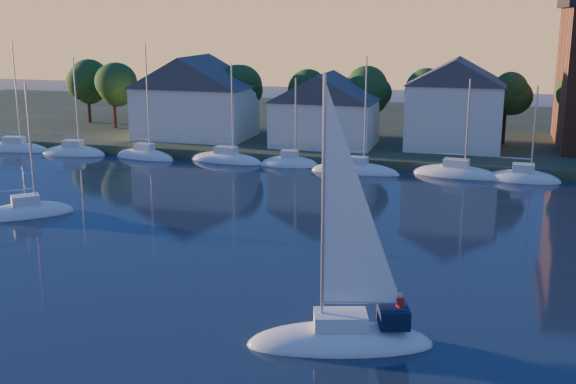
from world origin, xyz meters
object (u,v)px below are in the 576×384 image
at_px(clubhouse_centre, 325,108).
at_px(hero_sailboat, 343,334).
at_px(clubhouse_west, 195,96).
at_px(clubhouse_east, 455,103).
at_px(drifting_sailboat_left, 27,215).

distance_m(clubhouse_centre, hero_sailboat, 48.65).
distance_m(clubhouse_west, clubhouse_centre, 16.05).
height_order(clubhouse_centre, hero_sailboat, hero_sailboat).
bearing_deg(clubhouse_centre, clubhouse_west, 176.42).
height_order(clubhouse_west, clubhouse_east, clubhouse_east).
height_order(hero_sailboat, drifting_sailboat_left, hero_sailboat).
bearing_deg(clubhouse_east, drifting_sailboat_left, -132.32).
relative_size(clubhouse_centre, hero_sailboat, 0.83).
xyz_separation_m(clubhouse_west, drifting_sailboat_left, (-0.52, -32.52, -5.84)).
distance_m(clubhouse_east, hero_sailboat, 49.29).
distance_m(clubhouse_east, drifting_sailboat_left, 45.72).
bearing_deg(clubhouse_centre, drifting_sailboat_left, -117.66).
xyz_separation_m(clubhouse_centre, clubhouse_east, (14.00, 2.00, 0.87)).
xyz_separation_m(clubhouse_west, clubhouse_east, (30.00, 1.00, 0.07)).
relative_size(clubhouse_east, hero_sailboat, 0.75).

